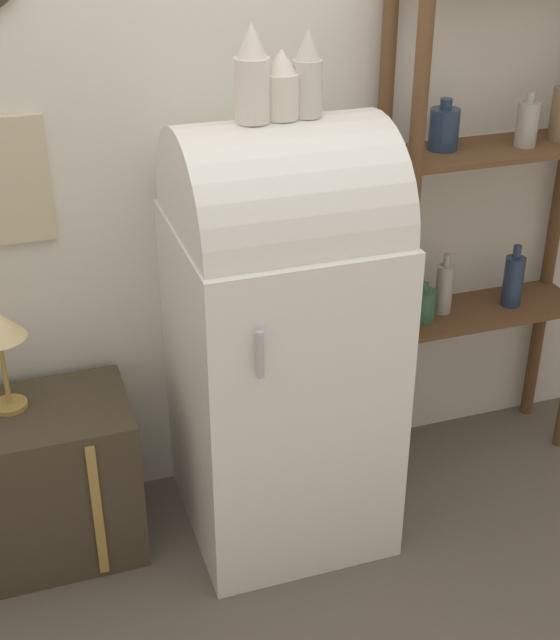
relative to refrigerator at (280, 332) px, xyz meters
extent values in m
plane|color=#60564C|center=(0.00, -0.22, -0.75)|extent=(12.00, 12.00, 0.00)
cube|color=silver|center=(0.00, 0.36, 0.60)|extent=(7.00, 0.05, 2.70)
cube|color=white|center=(0.00, 0.00, -0.19)|extent=(0.64, 0.66, 1.12)
cylinder|color=white|center=(0.00, 0.00, 0.39)|extent=(0.63, 0.61, 0.61)
cylinder|color=#B7B7BC|center=(-0.18, -0.35, 0.14)|extent=(0.02, 0.02, 0.14)
cube|color=#423828|center=(-0.84, 0.09, -0.47)|extent=(0.69, 0.41, 0.56)
cube|color=#AD8942|center=(-0.65, -0.12, -0.47)|extent=(0.03, 0.01, 0.50)
cylinder|color=brown|center=(0.46, 0.04, 0.17)|extent=(0.05, 0.05, 1.85)
cylinder|color=brown|center=(0.46, 0.29, 0.17)|extent=(0.05, 0.05, 1.85)
cylinder|color=brown|center=(1.20, 0.29, 0.17)|extent=(0.05, 0.05, 1.85)
cube|color=brown|center=(0.83, 0.17, -0.14)|extent=(0.77, 0.27, 0.02)
cube|color=brown|center=(0.83, 0.17, 0.47)|extent=(0.77, 0.27, 0.02)
cylinder|color=#335B3D|center=(0.59, 0.15, -0.08)|extent=(0.09, 0.09, 0.12)
cylinder|color=#335B3D|center=(0.59, 0.15, 0.00)|extent=(0.04, 0.04, 0.03)
cylinder|color=#9E998E|center=(0.92, 0.14, 0.56)|extent=(0.07, 0.07, 0.15)
cylinder|color=#9E998E|center=(0.92, 0.14, 0.65)|extent=(0.03, 0.03, 0.04)
cylinder|color=#23334C|center=(0.96, 0.16, -0.04)|extent=(0.07, 0.07, 0.19)
cylinder|color=#23334C|center=(0.96, 0.16, 0.08)|extent=(0.03, 0.03, 0.05)
cylinder|color=#9E998E|center=(0.69, 0.18, -0.04)|extent=(0.06, 0.06, 0.19)
cylinder|color=#9E998E|center=(0.69, 0.18, 0.07)|extent=(0.03, 0.03, 0.05)
cylinder|color=#23334C|center=(0.64, 0.20, 0.55)|extent=(0.10, 0.10, 0.14)
cylinder|color=#23334C|center=(0.64, 0.20, 0.64)|extent=(0.04, 0.04, 0.03)
cylinder|color=silver|center=(-0.08, 0.00, 0.78)|extent=(0.10, 0.10, 0.18)
cone|color=silver|center=(-0.08, 0.00, 0.92)|extent=(0.09, 0.09, 0.10)
cylinder|color=silver|center=(0.01, 0.01, 0.76)|extent=(0.11, 0.11, 0.13)
cone|color=silver|center=(0.01, 0.01, 0.85)|extent=(0.09, 0.09, 0.07)
cylinder|color=beige|center=(0.08, 0.01, 0.77)|extent=(0.09, 0.09, 0.16)
cone|color=beige|center=(0.08, 0.01, 0.90)|extent=(0.07, 0.07, 0.09)
cylinder|color=#AD8942|center=(-0.86, 0.14, -0.19)|extent=(0.11, 0.11, 0.02)
cylinder|color=#AD8942|center=(-0.86, 0.14, -0.06)|extent=(0.02, 0.02, 0.24)
camera|label=1|loc=(-0.80, -2.38, 1.39)|focal=50.00mm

